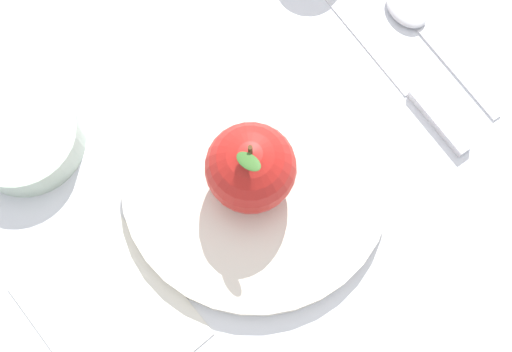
# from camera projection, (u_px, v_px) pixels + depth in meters

# --- Properties ---
(ground_plane) EXTENTS (2.40, 2.40, 0.00)m
(ground_plane) POSITION_uv_depth(u_px,v_px,m) (270.00, 169.00, 0.57)
(ground_plane) COLOR silver
(dinner_plate) EXTENTS (0.24, 0.24, 0.02)m
(dinner_plate) POSITION_uv_depth(u_px,v_px,m) (256.00, 179.00, 0.56)
(dinner_plate) COLOR silver
(dinner_plate) RESTS_ON ground_plane
(apple) EXTENTS (0.08, 0.08, 0.09)m
(apple) POSITION_uv_depth(u_px,v_px,m) (251.00, 168.00, 0.52)
(apple) COLOR #B21E19
(apple) RESTS_ON dinner_plate
(side_bowl) EXTENTS (0.10, 0.10, 0.03)m
(side_bowl) POSITION_uv_depth(u_px,v_px,m) (22.00, 134.00, 0.56)
(side_bowl) COLOR #B2C6B2
(side_bowl) RESTS_ON ground_plane
(knife) EXTENTS (0.17, 0.15, 0.01)m
(knife) POSITION_uv_depth(u_px,v_px,m) (404.00, 80.00, 0.60)
(knife) COLOR silver
(knife) RESTS_ON ground_plane
(spoon) EXTENTS (0.14, 0.12, 0.01)m
(spoon) POSITION_uv_depth(u_px,v_px,m) (417.00, 21.00, 0.61)
(spoon) COLOR silver
(spoon) RESTS_ON ground_plane
(linen_napkin) EXTENTS (0.18, 0.18, 0.00)m
(linen_napkin) POSITION_uv_depth(u_px,v_px,m) (110.00, 311.00, 0.54)
(linen_napkin) COLOR silver
(linen_napkin) RESTS_ON ground_plane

